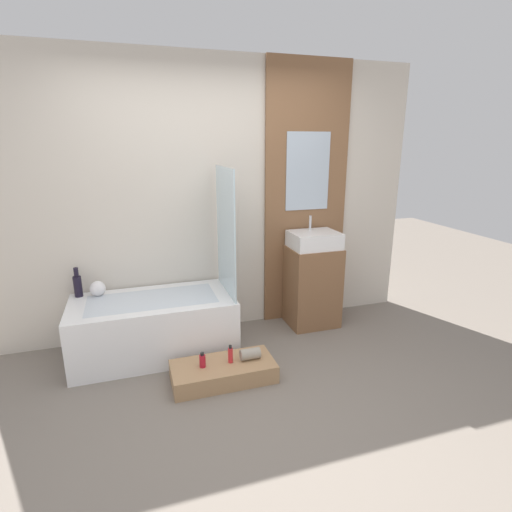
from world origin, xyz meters
TOP-DOWN VIEW (x-y plane):
  - ground_plane at (0.00, 0.00)m, footprint 12.00×12.00m
  - wall_tiled_back at (0.00, 1.58)m, footprint 4.20×0.06m
  - wall_wood_accent at (0.99, 1.53)m, footprint 0.88×0.04m
  - bathtub at (-0.61, 1.18)m, footprint 1.39×0.70m
  - glass_shower_screen at (0.06, 1.17)m, footprint 0.01×0.64m
  - wooden_step_bench at (-0.13, 0.57)m, footprint 0.81×0.38m
  - vanity_cabinet at (0.99, 1.31)m, footprint 0.49×0.41m
  - sink at (0.99, 1.31)m, footprint 0.47×0.38m
  - vase_tall_dark at (-1.22, 1.45)m, footprint 0.07×0.07m
  - vase_round_light at (-1.06, 1.41)m, footprint 0.13×0.13m
  - bottle_soap_primary at (-0.29, 0.57)m, footprint 0.05×0.05m
  - bottle_soap_secondary at (-0.07, 0.57)m, footprint 0.04×0.04m
  - towel_roll at (0.10, 0.57)m, footprint 0.16×0.09m

SIDE VIEW (x-z plane):
  - ground_plane at x=0.00m, z-range 0.00..0.00m
  - wooden_step_bench at x=-0.13m, z-range 0.00..0.15m
  - towel_roll at x=0.10m, z-range 0.15..0.24m
  - bottle_soap_primary at x=-0.29m, z-range 0.14..0.26m
  - bottle_soap_secondary at x=-0.07m, z-range 0.14..0.29m
  - bathtub at x=-0.61m, z-range 0.00..0.52m
  - vanity_cabinet at x=0.99m, z-range 0.00..0.82m
  - vase_round_light at x=-1.06m, z-range 0.52..0.65m
  - vase_tall_dark at x=-1.22m, z-range 0.49..0.76m
  - sink at x=0.99m, z-range 0.75..1.05m
  - glass_shower_screen at x=0.06m, z-range 0.52..1.63m
  - wall_tiled_back at x=0.00m, z-range 0.00..2.60m
  - wall_wood_accent at x=0.99m, z-range 0.01..2.61m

